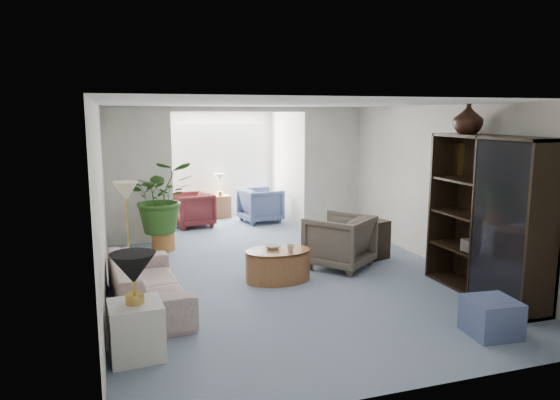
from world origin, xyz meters
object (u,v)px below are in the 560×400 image
object	(u,v)px
table_lamp	(133,268)
plant_pot	(163,241)
side_table_dark	(370,239)
sunroom_chair_blue	(261,205)
coffee_bowl	(273,247)
coffee_cup	(290,248)
coffee_table	(278,265)
entertainment_cabinet	(488,217)
sofa	(148,283)
cabinet_urn	(468,118)
end_table	(136,330)
ottoman	(491,317)
framed_picture	(452,159)
floor_lamp	(126,191)
sunroom_chair_maroon	(192,210)
sunroom_table	(220,207)
wingback_chair	(339,241)

from	to	relation	value
table_lamp	plant_pot	bearing A→B (deg)	80.87
side_table_dark	sunroom_chair_blue	world-z (taller)	sunroom_chair_blue
coffee_bowl	coffee_cup	bearing A→B (deg)	-45.00
side_table_dark	table_lamp	bearing A→B (deg)	-147.71
coffee_table	coffee_bowl	size ratio (longest dim) A/B	4.38
entertainment_cabinet	sofa	bearing A→B (deg)	167.32
table_lamp	cabinet_urn	world-z (taller)	cabinet_urn
coffee_table	sunroom_chair_blue	size ratio (longest dim) A/B	1.15
end_table	cabinet_urn	size ratio (longest dim) A/B	1.34
coffee_cup	sunroom_chair_blue	world-z (taller)	sunroom_chair_blue
coffee_table	ottoman	world-z (taller)	coffee_table
side_table_dark	framed_picture	bearing A→B (deg)	-48.38
end_table	framed_picture	bearing A→B (deg)	17.97
floor_lamp	entertainment_cabinet	bearing A→B (deg)	-28.68
coffee_table	end_table	bearing A→B (deg)	-138.55
entertainment_cabinet	plant_pot	distance (m)	5.32
end_table	plant_pot	world-z (taller)	end_table
end_table	coffee_table	xyz separation A→B (m)	(2.05, 1.81, -0.05)
floor_lamp	ottoman	distance (m)	5.14
sunroom_chair_maroon	coffee_table	bearing A→B (deg)	0.07
table_lamp	sofa	bearing A→B (deg)	81.57
table_lamp	plant_pot	size ratio (longest dim) A/B	1.10
framed_picture	floor_lamp	world-z (taller)	framed_picture
end_table	ottoman	size ratio (longest dim) A/B	1.11
end_table	plant_pot	bearing A→B (deg)	80.87
ottoman	sunroom_chair_blue	xyz separation A→B (m)	(-0.75, 6.43, 0.18)
coffee_bowl	end_table	bearing A→B (deg)	-136.31
ottoman	sunroom_table	distance (m)	7.34
plant_pot	side_table_dark	bearing A→B (deg)	-26.23
plant_pot	floor_lamp	bearing A→B (deg)	-117.06
wingback_chair	side_table_dark	size ratio (longest dim) A/B	1.43
table_lamp	sunroom_chair_blue	xyz separation A→B (m)	(2.93, 5.77, -0.53)
wingback_chair	sunroom_chair_blue	world-z (taller)	wingback_chair
floor_lamp	side_table_dark	world-z (taller)	floor_lamp
coffee_cup	side_table_dark	world-z (taller)	side_table_dark
end_table	entertainment_cabinet	distance (m)	4.52
cabinet_urn	sunroom_chair_maroon	size ratio (longest dim) A/B	0.52
entertainment_cabinet	ottoman	xyz separation A→B (m)	(-0.76, -1.06, -0.85)
coffee_cup	floor_lamp	bearing A→B (deg)	153.08
wingback_chair	plant_pot	xyz separation A→B (m)	(-2.51, 1.88, -0.25)
framed_picture	sofa	world-z (taller)	framed_picture
cabinet_urn	coffee_table	bearing A→B (deg)	159.15
sunroom_table	sunroom_chair_blue	bearing A→B (deg)	-45.00
coffee_table	plant_pot	size ratio (longest dim) A/B	2.37
framed_picture	floor_lamp	distance (m)	4.84
floor_lamp	ottoman	xyz separation A→B (m)	(3.64, -3.47, -1.05)
plant_pot	sunroom_chair_maroon	xyz separation A→B (m)	(0.78, 1.76, 0.20)
table_lamp	plant_pot	distance (m)	4.13
cabinet_urn	sunroom_table	distance (m)	6.40
table_lamp	coffee_cup	bearing A→B (deg)	37.86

